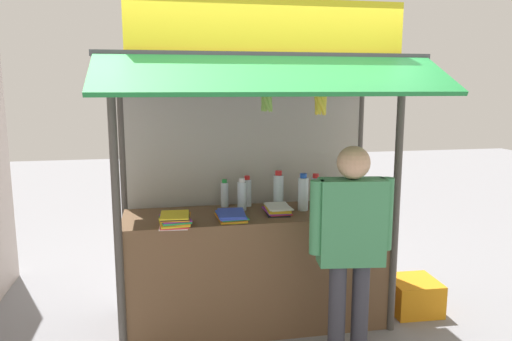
{
  "coord_description": "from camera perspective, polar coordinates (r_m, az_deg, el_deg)",
  "views": [
    {
      "loc": [
        -0.73,
        -3.77,
        1.97
      ],
      "look_at": [
        0.0,
        0.0,
        1.3
      ],
      "focal_mm": 34.19,
      "sensor_mm": 36.0,
      "label": 1
    }
  ],
  "objects": [
    {
      "name": "banana_bunch_inner_left",
      "position": [
        3.53,
        7.59,
        7.81
      ],
      "size": [
        0.12,
        0.12,
        0.3
      ],
      "color": "#332D23"
    },
    {
      "name": "banana_bunch_rightmost",
      "position": [
        3.42,
        1.3,
        8.18
      ],
      "size": [
        0.1,
        0.11,
        0.27
      ],
      "color": "#332D23"
    },
    {
      "name": "vendor_person",
      "position": [
        3.44,
        11.05,
        -7.57
      ],
      "size": [
        0.6,
        0.25,
        1.58
      ],
      "rotation": [
        0.0,
        0.0,
        3.01
      ],
      "color": "#383842",
      "rests_on": "ground"
    },
    {
      "name": "stall_counter",
      "position": [
        4.12,
        0.0,
        -11.41
      ],
      "size": [
        2.12,
        0.65,
        0.95
      ],
      "primitive_type": "cube",
      "color": "brown",
      "rests_on": "ground"
    },
    {
      "name": "water_bottle_center",
      "position": [
        4.05,
        5.54,
        -2.64
      ],
      "size": [
        0.09,
        0.09,
        0.31
      ],
      "color": "silver",
      "rests_on": "stall_counter"
    },
    {
      "name": "water_bottle_mid_right",
      "position": [
        4.16,
        6.97,
        -2.46
      ],
      "size": [
        0.08,
        0.08,
        0.29
      ],
      "color": "silver",
      "rests_on": "stall_counter"
    },
    {
      "name": "water_bottle_left",
      "position": [
        4.14,
        2.64,
        -2.3
      ],
      "size": [
        0.09,
        0.09,
        0.31
      ],
      "color": "silver",
      "rests_on": "stall_counter"
    },
    {
      "name": "water_bottle_right",
      "position": [
        4.16,
        -3.7,
        -2.75
      ],
      "size": [
        0.07,
        0.07,
        0.24
      ],
      "color": "silver",
      "rests_on": "stall_counter"
    },
    {
      "name": "magazine_stack_back_right",
      "position": [
        3.97,
        2.52,
        -4.54
      ],
      "size": [
        0.21,
        0.31,
        0.06
      ],
      "color": "black",
      "rests_on": "stall_counter"
    },
    {
      "name": "ground_plane",
      "position": [
        4.31,
        0.0,
        -17.32
      ],
      "size": [
        20.0,
        20.0,
        0.0
      ],
      "primitive_type": "plane",
      "color": "gray"
    },
    {
      "name": "water_bottle_front_left",
      "position": [
        4.03,
        -1.66,
        -2.91
      ],
      "size": [
        0.08,
        0.08,
        0.27
      ],
      "color": "silver",
      "rests_on": "stall_counter"
    },
    {
      "name": "water_bottle_mid_left",
      "position": [
        4.17,
        -1.05,
        -2.52
      ],
      "size": [
        0.07,
        0.07,
        0.26
      ],
      "color": "silver",
      "rests_on": "stall_counter"
    },
    {
      "name": "stall_structure",
      "position": [
        3.95,
        -0.25,
        3.55
      ],
      "size": [
        2.32,
        1.5,
        2.54
      ],
      "color": "#4C4742",
      "rests_on": "ground"
    },
    {
      "name": "magazine_stack_back_left",
      "position": [
        3.64,
        -9.46,
        -5.74
      ],
      "size": [
        0.24,
        0.29,
        0.09
      ],
      "color": "white",
      "rests_on": "stall_counter"
    },
    {
      "name": "magazine_stack_front_right",
      "position": [
        3.8,
        -2.9,
        -5.28
      ],
      "size": [
        0.24,
        0.33,
        0.05
      ],
      "color": "yellow",
      "rests_on": "stall_counter"
    },
    {
      "name": "plastic_crate",
      "position": [
        4.66,
        17.88,
        -13.73
      ],
      "size": [
        0.43,
        0.43,
        0.29
      ],
      "primitive_type": "cube",
      "rotation": [
        0.0,
        0.0,
        -0.04
      ],
      "color": "orange",
      "rests_on": "ground"
    }
  ]
}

